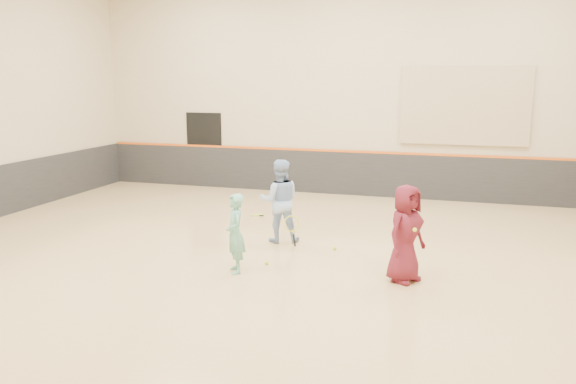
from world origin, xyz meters
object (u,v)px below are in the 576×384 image
(girl, at_px, (235,233))
(spare_racket, at_px, (257,213))
(young_man, at_px, (406,233))
(instructor, at_px, (280,201))

(girl, xyz_separation_m, spare_racket, (-1.02, 3.83, -0.60))
(young_man, bearing_deg, instructor, 89.83)
(spare_racket, bearing_deg, girl, -75.10)
(girl, xyz_separation_m, instructor, (0.15, 1.95, 0.15))
(young_man, bearing_deg, spare_racket, 78.42)
(spare_racket, bearing_deg, instructor, -58.18)
(girl, xyz_separation_m, young_man, (2.73, 0.39, 0.12))
(girl, relative_size, young_man, 0.85)
(instructor, bearing_deg, spare_racket, -76.86)
(girl, bearing_deg, young_man, 66.40)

